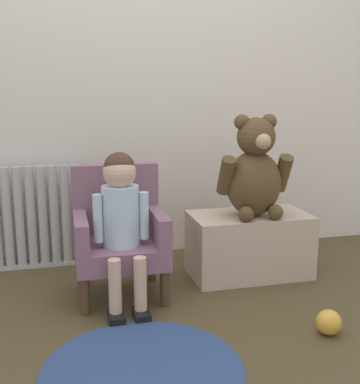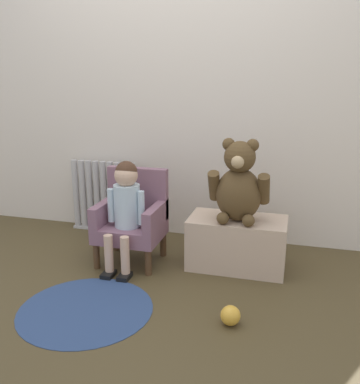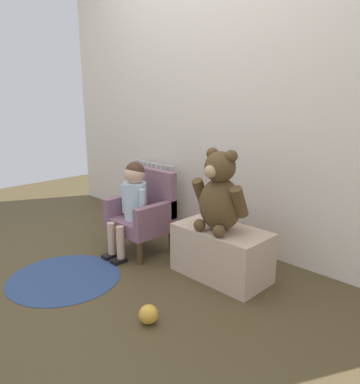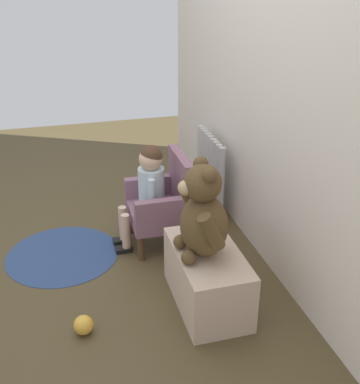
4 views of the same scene
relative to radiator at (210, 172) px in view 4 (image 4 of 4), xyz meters
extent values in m
plane|color=#4A3C23|center=(0.60, -1.00, -0.28)|extent=(6.00, 6.00, 0.00)
cube|color=silver|center=(0.60, 0.12, 0.92)|extent=(3.80, 0.05, 2.40)
cylinder|color=#B7B4B4|center=(-0.25, 0.00, 0.01)|extent=(0.05, 0.05, 0.55)
cylinder|color=#B7B4B4|center=(-0.19, 0.00, 0.01)|extent=(0.05, 0.05, 0.55)
cylinder|color=#B7B4B4|center=(-0.12, 0.00, 0.01)|extent=(0.05, 0.05, 0.55)
cylinder|color=#B7B4B4|center=(-0.06, 0.00, 0.01)|extent=(0.05, 0.05, 0.55)
cylinder|color=#B7B4B4|center=(0.00, 0.00, 0.01)|extent=(0.05, 0.05, 0.55)
cylinder|color=#B7B4B4|center=(0.06, 0.00, 0.01)|extent=(0.05, 0.05, 0.55)
cylinder|color=#B7B4B4|center=(0.12, 0.00, 0.01)|extent=(0.05, 0.05, 0.55)
cylinder|color=#B7B4B4|center=(0.19, 0.00, 0.01)|extent=(0.05, 0.05, 0.55)
cylinder|color=#B7B4B4|center=(0.25, 0.00, 0.01)|extent=(0.05, 0.05, 0.55)
cube|color=#B7B4B4|center=(0.00, 0.00, -0.27)|extent=(0.56, 0.05, 0.02)
cube|color=#81596A|center=(0.43, -0.51, -0.06)|extent=(0.42, 0.38, 0.10)
cube|color=#81596A|center=(0.43, -0.35, 0.16)|extent=(0.42, 0.06, 0.35)
cube|color=#81596A|center=(0.25, -0.51, 0.06)|extent=(0.06, 0.38, 0.14)
cube|color=#81596A|center=(0.61, -0.51, 0.06)|extent=(0.06, 0.38, 0.14)
cylinder|color=#4C331E|center=(0.25, -0.66, -0.20)|extent=(0.04, 0.04, 0.17)
cylinder|color=#4C331E|center=(0.61, -0.66, -0.20)|extent=(0.04, 0.04, 0.17)
cylinder|color=#4C331E|center=(0.25, -0.35, -0.20)|extent=(0.04, 0.04, 0.17)
cylinder|color=#4C331E|center=(0.61, -0.35, -0.20)|extent=(0.04, 0.04, 0.17)
cylinder|color=silver|center=(0.43, -0.55, 0.13)|extent=(0.17, 0.17, 0.28)
sphere|color=#D8AD8E|center=(0.43, -0.55, 0.33)|extent=(0.15, 0.15, 0.15)
sphere|color=#472D1E|center=(0.43, -0.54, 0.35)|extent=(0.14, 0.14, 0.14)
cylinder|color=#D8AD8E|center=(0.37, -0.74, -0.13)|extent=(0.06, 0.06, 0.24)
cube|color=black|center=(0.37, -0.76, -0.27)|extent=(0.07, 0.11, 0.03)
cylinder|color=#D8AD8E|center=(0.48, -0.74, -0.13)|extent=(0.06, 0.06, 0.24)
cube|color=black|center=(0.48, -0.76, -0.27)|extent=(0.07, 0.11, 0.03)
cylinder|color=silver|center=(0.32, -0.57, 0.13)|extent=(0.04, 0.04, 0.22)
cylinder|color=silver|center=(0.53, -0.57, 0.13)|extent=(0.04, 0.04, 0.22)
cube|color=#C4A88F|center=(1.13, -0.39, -0.12)|extent=(0.63, 0.34, 0.34)
ellipsoid|color=brown|center=(1.13, -0.42, 0.22)|extent=(0.29, 0.25, 0.34)
sphere|color=brown|center=(1.13, -0.43, 0.46)|extent=(0.20, 0.20, 0.20)
sphere|color=tan|center=(1.13, -0.52, 0.45)|extent=(0.08, 0.08, 0.08)
sphere|color=brown|center=(1.06, -0.42, 0.54)|extent=(0.08, 0.08, 0.08)
sphere|color=brown|center=(1.21, -0.42, 0.54)|extent=(0.08, 0.08, 0.08)
cylinder|color=brown|center=(0.98, -0.43, 0.27)|extent=(0.07, 0.15, 0.21)
cylinder|color=brown|center=(1.29, -0.43, 0.27)|extent=(0.07, 0.15, 0.21)
sphere|color=brown|center=(1.05, -0.52, 0.09)|extent=(0.08, 0.08, 0.08)
sphere|color=brown|center=(1.21, -0.52, 0.09)|extent=(0.08, 0.08, 0.08)
cylinder|color=navy|center=(0.42, -1.15, -0.28)|extent=(0.73, 0.73, 0.01)
sphere|color=gold|center=(1.20, -1.08, -0.23)|extent=(0.10, 0.10, 0.10)
camera|label=1|loc=(0.18, -2.68, 0.69)|focal=45.00mm
camera|label=2|loc=(1.47, -3.00, 0.95)|focal=40.00mm
camera|label=3|loc=(2.56, -2.20, 0.89)|focal=35.00mm
camera|label=4|loc=(3.19, -1.11, 1.46)|focal=45.00mm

